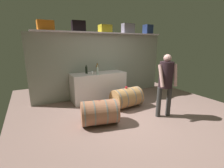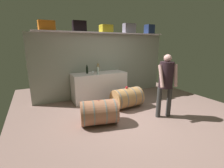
# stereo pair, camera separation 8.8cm
# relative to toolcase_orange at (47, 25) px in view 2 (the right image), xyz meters

# --- Properties ---
(ground_plane) EXTENTS (6.06, 7.67, 0.02)m
(ground_plane) POSITION_rel_toolcase_orange_xyz_m (1.81, -1.53, -2.34)
(ground_plane) COLOR #876960
(back_wall_panel) EXTENTS (4.86, 0.10, 2.16)m
(back_wall_panel) POSITION_rel_toolcase_orange_xyz_m (1.81, 0.15, -1.25)
(back_wall_panel) COLOR gray
(back_wall_panel) RESTS_ON ground
(high_shelf_board) EXTENTS (4.48, 0.40, 0.03)m
(high_shelf_board) POSITION_rel_toolcase_orange_xyz_m (1.81, 0.00, -0.15)
(high_shelf_board) COLOR silver
(high_shelf_board) RESTS_ON back_wall_panel
(toolcase_orange) EXTENTS (0.45, 0.27, 0.26)m
(toolcase_orange) POSITION_rel_toolcase_orange_xyz_m (0.00, 0.00, 0.00)
(toolcase_orange) COLOR orange
(toolcase_orange) RESTS_ON high_shelf_board
(toolcase_black) EXTENTS (0.42, 0.27, 0.31)m
(toolcase_black) POSITION_rel_toolcase_orange_xyz_m (0.93, 0.00, 0.02)
(toolcase_black) COLOR black
(toolcase_black) RESTS_ON high_shelf_board
(toolcase_yellow) EXTENTS (0.39, 0.31, 0.24)m
(toolcase_yellow) POSITION_rel_toolcase_orange_xyz_m (1.83, 0.00, -0.01)
(toolcase_yellow) COLOR gold
(toolcase_yellow) RESTS_ON high_shelf_board
(toolcase_grey) EXTENTS (0.44, 0.25, 0.33)m
(toolcase_grey) POSITION_rel_toolcase_orange_xyz_m (2.72, 0.00, 0.03)
(toolcase_grey) COLOR gray
(toolcase_grey) RESTS_ON high_shelf_board
(toolcase_navy) EXTENTS (0.33, 0.28, 0.33)m
(toolcase_navy) POSITION_rel_toolcase_orange_xyz_m (3.63, 0.00, 0.03)
(toolcase_navy) COLOR navy
(toolcase_navy) RESTS_ON high_shelf_board
(work_cabinet) EXTENTS (1.78, 0.66, 0.91)m
(work_cabinet) POSITION_rel_toolcase_orange_xyz_m (1.45, -0.24, -1.87)
(work_cabinet) COLOR white
(work_cabinet) RESTS_ON ground
(wine_bottle_amber) EXTENTS (0.08, 0.08, 0.31)m
(wine_bottle_amber) POSITION_rel_toolcase_orange_xyz_m (1.47, -0.10, -1.28)
(wine_bottle_amber) COLOR brown
(wine_bottle_amber) RESTS_ON work_cabinet
(wine_bottle_dark) EXTENTS (0.07, 0.07, 0.28)m
(wine_bottle_dark) POSITION_rel_toolcase_orange_xyz_m (1.07, -0.16, -1.29)
(wine_bottle_dark) COLOR black
(wine_bottle_dark) RESTS_ON work_cabinet
(wine_bottle_clear) EXTENTS (0.07, 0.07, 0.29)m
(wine_bottle_clear) POSITION_rel_toolcase_orange_xyz_m (1.32, -0.48, -1.29)
(wine_bottle_clear) COLOR #ADC4BB
(wine_bottle_clear) RESTS_ON work_cabinet
(wine_glass) EXTENTS (0.07, 0.07, 0.13)m
(wine_glass) POSITION_rel_toolcase_orange_xyz_m (1.14, -0.49, -1.34)
(wine_glass) COLOR white
(wine_glass) RESTS_ON work_cabinet
(wine_barrel_near) EXTENTS (0.89, 0.62, 0.59)m
(wine_barrel_near) POSITION_rel_toolcase_orange_xyz_m (1.91, -1.25, -2.04)
(wine_barrel_near) COLOR tan
(wine_barrel_near) RESTS_ON ground
(wine_barrel_far) EXTENTS (0.95, 0.74, 0.59)m
(wine_barrel_far) POSITION_rel_toolcase_orange_xyz_m (0.79, -1.82, -2.04)
(wine_barrel_far) COLOR #A3684A
(wine_barrel_far) RESTS_ON ground
(tasting_cup) EXTENTS (0.07, 0.07, 0.05)m
(tasting_cup) POSITION_rel_toolcase_orange_xyz_m (1.89, -1.25, -1.72)
(tasting_cup) COLOR red
(tasting_cup) RESTS_ON wine_barrel_near
(winemaker_pouring) EXTENTS (0.50, 0.40, 1.59)m
(winemaker_pouring) POSITION_rel_toolcase_orange_xyz_m (2.42, -2.21, -1.35)
(winemaker_pouring) COLOR #333231
(winemaker_pouring) RESTS_ON ground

